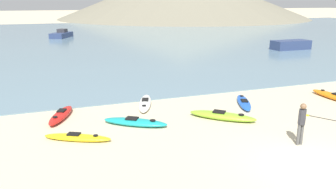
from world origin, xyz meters
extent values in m
plane|color=beige|center=(0.00, 0.00, 0.00)|extent=(400.00, 400.00, 0.00)
cube|color=slate|center=(0.00, 44.28, 0.03)|extent=(160.00, 70.00, 0.06)
ellipsoid|color=red|center=(-7.85, 7.95, 0.17)|extent=(1.57, 2.73, 0.34)
cube|color=black|center=(-7.80, 8.07, 0.36)|extent=(0.50, 0.58, 0.05)
cylinder|color=black|center=(-8.12, 7.26, 0.35)|extent=(0.22, 0.22, 0.02)
ellipsoid|color=teal|center=(-4.72, 5.88, 0.15)|extent=(2.92, 2.27, 0.30)
cube|color=black|center=(-4.84, 5.96, 0.33)|extent=(0.68, 0.64, 0.05)
cylinder|color=black|center=(-4.03, 5.42, 0.31)|extent=(0.26, 0.26, 0.02)
ellipsoid|color=#8CCC2D|center=(-0.62, 5.24, 0.17)|extent=(2.90, 2.68, 0.34)
cube|color=black|center=(-0.74, 5.34, 0.36)|extent=(0.71, 0.69, 0.05)
cylinder|color=black|center=(0.04, 4.66, 0.35)|extent=(0.27, 0.27, 0.02)
ellipsoid|color=blue|center=(1.60, 6.88, 0.12)|extent=(1.71, 2.88, 0.25)
cube|color=black|center=(1.54, 6.75, 0.27)|extent=(0.51, 0.61, 0.05)
cylinder|color=black|center=(1.92, 7.61, 0.26)|extent=(0.21, 0.21, 0.02)
ellipsoid|color=orange|center=(7.00, 5.93, 0.17)|extent=(0.78, 3.25, 0.33)
cylinder|color=black|center=(6.96, 6.81, 0.35)|extent=(0.22, 0.22, 0.02)
ellipsoid|color=yellow|center=(-7.33, 5.04, 0.12)|extent=(2.75, 1.79, 0.25)
cube|color=black|center=(-7.45, 5.10, 0.27)|extent=(0.59, 0.51, 0.05)
cylinder|color=black|center=(-6.64, 4.68, 0.26)|extent=(0.20, 0.20, 0.02)
ellipsoid|color=white|center=(-3.49, 8.56, 0.13)|extent=(1.62, 3.15, 0.26)
cube|color=black|center=(-3.44, 8.71, 0.28)|extent=(0.51, 0.64, 0.05)
cylinder|color=black|center=(-3.77, 7.75, 0.27)|extent=(0.22, 0.22, 0.02)
cylinder|color=#4C4C4C|center=(0.76, 1.69, 0.43)|extent=(0.12, 0.12, 0.85)
cylinder|color=#4C4C4C|center=(0.91, 1.69, 0.43)|extent=(0.12, 0.12, 0.85)
cube|color=#2D2D33|center=(0.83, 1.69, 1.15)|extent=(0.27, 0.29, 0.60)
cylinder|color=#2D2D33|center=(0.71, 1.69, 1.17)|extent=(0.09, 0.09, 0.57)
cylinder|color=#2D2D33|center=(0.96, 1.69, 1.17)|extent=(0.09, 0.09, 0.57)
sphere|color=brown|center=(0.83, 1.69, 1.58)|extent=(0.23, 0.23, 0.23)
cube|color=navy|center=(17.91, 22.93, 0.57)|extent=(4.43, 1.87, 1.02)
cube|color=navy|center=(-6.33, 44.79, 0.43)|extent=(3.66, 4.55, 0.74)
cube|color=#333338|center=(-6.14, 45.16, 1.06)|extent=(1.63, 1.64, 0.52)
cylinder|color=black|center=(4.15, 3.42, 0.01)|extent=(1.06, 1.61, 0.03)
cube|color=yellow|center=(3.51, 4.40, 0.01)|extent=(0.39, 0.47, 0.03)
camera|label=1|loc=(-8.00, -7.70, 5.44)|focal=35.00mm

